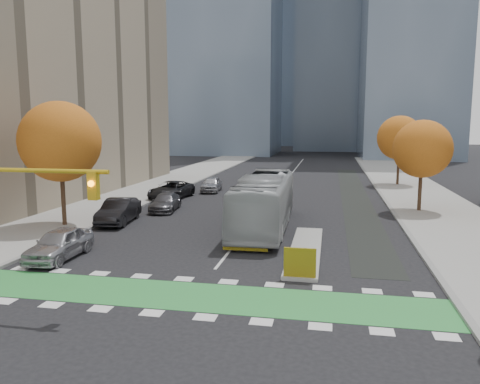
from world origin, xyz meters
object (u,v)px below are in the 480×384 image
at_px(hazard_board, 300,263).
at_px(parked_car_e, 212,184).
at_px(tree_east_far, 400,138).
at_px(parked_car_d, 171,190).
at_px(tree_east_near, 422,149).
at_px(parked_car_a, 59,244).
at_px(bus, 264,202).
at_px(parked_car_c, 165,202).
at_px(parked_car_b, 119,211).
at_px(tree_west, 60,142).

bearing_deg(hazard_board, parked_car_e, 112.45).
height_order(tree_east_far, parked_car_d, tree_east_far).
distance_m(tree_east_near, parked_car_d, 21.55).
bearing_deg(parked_car_a, hazard_board, -5.90).
bearing_deg(tree_east_far, bus, -115.54).
relative_size(parked_car_a, parked_car_d, 0.81).
relative_size(parked_car_a, parked_car_e, 1.04).
bearing_deg(hazard_board, tree_east_near, 65.80).
bearing_deg(parked_car_e, tree_east_far, 18.89).
xyz_separation_m(tree_east_far, bus, (-11.45, -23.97, -3.48)).
bearing_deg(hazard_board, parked_car_d, 122.49).
bearing_deg(bus, tree_east_near, 34.66).
height_order(tree_east_near, parked_car_e, tree_east_near).
bearing_deg(parked_car_d, parked_car_c, -67.82).
xyz_separation_m(bus, parked_car_b, (-10.05, -0.23, -0.92)).
bearing_deg(tree_east_far, parked_car_b, -131.62).
bearing_deg(parked_car_b, hazard_board, -43.38).
distance_m(tree_east_far, parked_car_a, 38.97).
bearing_deg(hazard_board, bus, 106.71).
distance_m(tree_east_near, parked_car_a, 26.51).
height_order(tree_east_far, parked_car_b, tree_east_far).
bearing_deg(parked_car_a, parked_car_e, 85.21).
distance_m(parked_car_b, parked_car_d, 10.81).
xyz_separation_m(tree_west, parked_car_a, (3.85, -6.74, -4.84)).
distance_m(parked_car_d, parked_car_e, 5.59).
xyz_separation_m(parked_car_a, parked_car_b, (-0.85, 8.54, 0.06)).
relative_size(parked_car_b, parked_car_d, 0.90).
xyz_separation_m(parked_car_a, parked_car_c, (0.71, 13.54, -0.11)).
xyz_separation_m(hazard_board, parked_car_b, (-13.00, 9.60, 0.03)).
bearing_deg(parked_car_e, parked_car_d, -121.50).
bearing_deg(tree_east_near, tree_east_far, 88.21).
relative_size(tree_east_near, parked_car_e, 1.62).
bearing_deg(tree_east_near, bus, -143.97).
height_order(parked_car_c, parked_car_e, parked_car_e).
height_order(parked_car_b, parked_car_d, parked_car_b).
height_order(hazard_board, tree_west, tree_west).
distance_m(tree_west, parked_car_b, 5.93).
bearing_deg(parked_car_e, hazard_board, -72.48).
distance_m(tree_east_near, parked_car_e, 20.42).
distance_m(parked_car_a, parked_car_e, 24.41).
bearing_deg(tree_east_far, parked_car_d, -148.09).
bearing_deg(tree_east_far, tree_west, -133.30).
xyz_separation_m(parked_car_c, parked_car_e, (0.94, 10.81, 0.08)).
height_order(parked_car_a, parked_car_d, parked_car_d).
bearing_deg(tree_west, parked_car_b, 30.98).
height_order(hazard_board, parked_car_d, parked_car_d).
bearing_deg(tree_east_near, parked_car_e, 157.63).
bearing_deg(parked_car_d, parked_car_a, -80.32).
xyz_separation_m(parked_car_c, parked_car_d, (-1.56, 5.81, 0.12)).
xyz_separation_m(parked_car_a, parked_car_d, (-0.85, 19.35, 0.01)).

